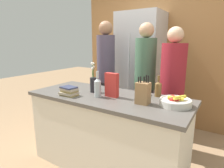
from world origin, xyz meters
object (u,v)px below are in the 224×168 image
(bottle_oil, at_px, (98,87))
(refrigerator, at_px, (140,71))
(fruit_bowl, at_px, (175,102))
(person_in_blue, at_px, (145,77))
(knife_block, at_px, (143,93))
(book_stack, at_px, (69,91))
(person_in_red_tee, at_px, (172,86))
(flower_vase, at_px, (93,83))
(cereal_box, at_px, (112,85))
(coffee_mug, at_px, (143,91))
(person_at_sink, at_px, (106,71))
(bottle_vinegar, at_px, (158,88))

(bottle_oil, bearing_deg, refrigerator, 96.19)
(fruit_bowl, distance_m, person_in_blue, 0.91)
(knife_block, xyz_separation_m, person_in_blue, (-0.32, 0.79, 0.00))
(book_stack, height_order, person_in_red_tee, person_in_red_tee)
(refrigerator, height_order, flower_vase, refrigerator)
(cereal_box, relative_size, book_stack, 1.33)
(fruit_bowl, relative_size, coffee_mug, 2.83)
(flower_vase, xyz_separation_m, person_in_blue, (0.38, 0.70, -0.00))
(person_at_sink, distance_m, person_in_blue, 0.68)
(person_in_red_tee, bearing_deg, bottle_oil, -132.49)
(book_stack, relative_size, person_in_red_tee, 0.12)
(person_at_sink, relative_size, person_in_blue, 1.03)
(refrigerator, bearing_deg, person_in_blue, -59.71)
(coffee_mug, bearing_deg, refrigerator, 116.27)
(flower_vase, relative_size, person_in_blue, 0.21)
(fruit_bowl, bearing_deg, coffee_mug, 155.78)
(book_stack, relative_size, person_at_sink, 0.11)
(fruit_bowl, height_order, coffee_mug, fruit_bowl)
(person_in_blue, xyz_separation_m, person_in_red_tee, (0.41, -0.08, -0.05))
(person_in_blue, height_order, person_in_red_tee, person_in_blue)
(book_stack, bearing_deg, flower_vase, 62.89)
(book_stack, bearing_deg, fruit_bowl, 14.93)
(fruit_bowl, bearing_deg, knife_block, -158.52)
(refrigerator, bearing_deg, book_stack, -95.47)
(cereal_box, distance_m, bottle_vinegar, 0.53)
(knife_block, bearing_deg, refrigerator, 115.71)
(flower_vase, relative_size, cereal_box, 1.35)
(fruit_bowl, height_order, knife_block, knife_block)
(knife_block, xyz_separation_m, bottle_oil, (-0.52, -0.05, 0.00))
(refrigerator, relative_size, person_at_sink, 1.10)
(fruit_bowl, bearing_deg, bottle_vinegar, 138.39)
(book_stack, xyz_separation_m, person_at_sink, (-0.15, 0.98, 0.10))
(fruit_bowl, distance_m, person_in_red_tee, 0.63)
(bottle_oil, relative_size, person_in_blue, 0.17)
(flower_vase, distance_m, cereal_box, 0.31)
(knife_block, distance_m, book_stack, 0.86)
(bottle_oil, xyz_separation_m, person_in_red_tee, (0.62, 0.76, -0.06))
(refrigerator, distance_m, fruit_bowl, 1.63)
(refrigerator, relative_size, bottle_vinegar, 8.42)
(fruit_bowl, distance_m, knife_block, 0.32)
(bottle_vinegar, bearing_deg, flower_vase, -161.38)
(knife_block, relative_size, flower_vase, 0.80)
(refrigerator, xyz_separation_m, knife_block, (0.68, -1.42, 0.01))
(book_stack, bearing_deg, bottle_vinegar, 30.82)
(bottle_oil, bearing_deg, person_at_sink, 118.96)
(coffee_mug, height_order, book_stack, book_stack)
(refrigerator, height_order, person_in_red_tee, refrigerator)
(coffee_mug, xyz_separation_m, person_in_red_tee, (0.23, 0.41, 0.01))
(bottle_oil, bearing_deg, knife_block, 5.62)
(refrigerator, bearing_deg, bottle_vinegar, -56.25)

